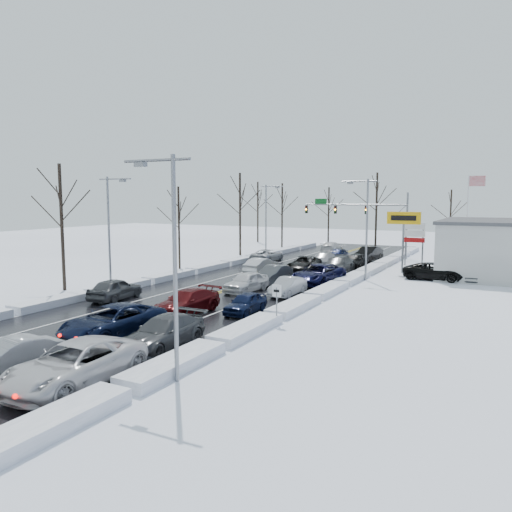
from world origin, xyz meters
The scene contains 44 objects.
ground centered at (0.00, 0.00, 0.00)m, with size 160.00×160.00×0.00m, color white.
road_surface centered at (0.00, 2.00, 0.01)m, with size 14.00×84.00×0.01m, color black.
snow_bank_left centered at (-7.60, 2.00, 0.00)m, with size 1.51×72.00×0.53m, color white.
snow_bank_right centered at (7.60, 2.00, 0.00)m, with size 1.51×72.00×0.53m, color white.
traffic_signal_mast centered at (3.45, 27.99, 5.48)m, with size 13.28×0.39×8.00m.
tires_plus_sign centered at (10.50, 15.99, 4.99)m, with size 3.20×0.34×6.00m.
used_vehicles_sign centered at (10.50, 22.00, 3.32)m, with size 2.20×0.22×4.65m.
speed_limit_sign centered at (8.20, -8.00, 1.63)m, with size 0.55×0.09×2.35m.
flagpole centered at (15.17, 30.00, 5.93)m, with size 1.87×1.20×10.00m.
streetlight_se centered at (8.30, -18.00, 5.31)m, with size 3.20×0.25×9.00m.
streetlight_ne centered at (8.30, 10.00, 5.31)m, with size 3.20×0.25×9.00m.
streetlight_sw centered at (-8.30, -4.00, 5.31)m, with size 3.20×0.25×9.00m.
streetlight_nw centered at (-8.30, 24.00, 5.31)m, with size 3.20×0.25×9.00m.
tree_left_b centered at (-11.50, -6.00, 6.99)m, with size 4.00×4.00×10.00m.
tree_left_c centered at (-10.50, 8.00, 5.94)m, with size 3.40×3.40×8.50m.
tree_left_d centered at (-11.20, 22.00, 7.33)m, with size 4.20×4.20×10.50m.
tree_left_e centered at (-10.80, 34.00, 6.64)m, with size 3.80×3.80×9.50m.
tree_far_a centered at (-18.00, 40.00, 6.99)m, with size 4.00×4.00×10.00m.
tree_far_b centered at (-6.00, 41.00, 6.29)m, with size 3.60×3.60×9.00m.
tree_far_c centered at (2.00, 39.00, 7.68)m, with size 4.40×4.40×11.00m.
tree_far_d centered at (12.00, 40.50, 5.94)m, with size 3.40×3.40×8.50m.
queued_car_1 centered at (1.76, -20.50, 0.00)m, with size 1.52×4.36×1.44m, color gray.
queued_car_2 centered at (1.62, -14.33, 0.00)m, with size 2.79×6.05×1.68m, color black.
queued_car_3 centered at (1.93, -8.09, 0.00)m, with size 2.12×5.20×1.51m, color #44090B.
queued_car_4 centered at (1.71, 0.12, 0.00)m, with size 1.86×4.63×1.58m, color silver.
queued_car_5 centered at (1.89, 4.69, 0.00)m, with size 1.63×4.66×1.54m, color #424548.
queued_car_6 centered at (1.65, 12.30, 0.00)m, with size 2.57×5.57×1.55m, color black.
queued_car_7 centered at (1.70, 17.60, 0.00)m, with size 2.00×4.92×1.43m, color #94969B.
queued_car_8 centered at (1.72, 22.51, 0.00)m, with size 1.72×4.27×1.46m, color black.
queued_car_10 centered at (5.22, -20.22, 0.00)m, with size 2.81×6.10×1.70m, color silver.
queued_car_11 centered at (5.15, -14.57, 0.00)m, with size 2.12×5.22×1.51m, color #3C3E41.
queued_car_12 centered at (5.20, -6.29, 0.00)m, with size 1.57×3.91×1.33m, color black.
queued_car_13 centered at (5.22, 0.25, 0.00)m, with size 1.46×4.20×1.38m, color #A6A8AE.
queued_car_14 centered at (5.43, 6.19, 0.00)m, with size 2.79×6.05×1.68m, color black.
queued_car_15 centered at (5.06, 12.54, 0.00)m, with size 2.29×5.64×1.64m, color #383B3D.
queued_car_16 centered at (5.28, 17.54, 0.00)m, with size 1.79×4.45×1.52m, color black.
queued_car_17 centered at (5.08, 23.70, 0.00)m, with size 1.77×5.09×1.68m, color black.
oncoming_car_0 centered at (-1.68, 9.42, 0.00)m, with size 1.59×4.55×1.50m, color silver.
oncoming_car_1 centered at (-5.24, 17.84, 0.00)m, with size 2.36×5.13×1.43m, color #A1A3A8.
oncoming_car_2 centered at (-1.81, 30.50, 0.00)m, with size 2.05×5.05×1.47m, color silver.
oncoming_car_3 centered at (-5.18, -7.00, 0.00)m, with size 1.89×4.71×1.60m, color #3E4043.
parked_car_0 centered at (13.99, 13.10, 0.00)m, with size 2.54×5.51×1.53m, color black.
parked_car_1 centered at (17.08, 14.75, 0.00)m, with size 2.31×5.68×1.65m, color #3E4042.
parked_car_2 centered at (15.19, 20.58, 0.00)m, with size 1.80×4.46×1.52m, color black.
Camera 1 is at (20.32, -33.67, 7.33)m, focal length 35.00 mm.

